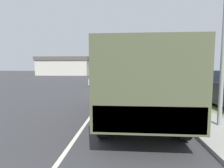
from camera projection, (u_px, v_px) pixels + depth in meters
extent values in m
plane|color=#38383A|center=(117.00, 79.00, 34.19)|extent=(180.00, 180.00, 0.00)
cube|color=silver|center=(117.00, 79.00, 34.19)|extent=(0.12, 120.00, 0.00)
cube|color=#9E9B93|center=(140.00, 78.00, 33.86)|extent=(1.80, 120.00, 0.12)
cube|color=olive|center=(163.00, 79.00, 33.55)|extent=(7.00, 120.00, 0.02)
cube|color=#606647|center=(134.00, 77.00, 10.38)|extent=(2.59, 2.19, 1.88)
cube|color=#4C5138|center=(139.00, 78.00, 6.49)|extent=(2.59, 5.62, 2.20)
cube|color=#606647|center=(148.00, 119.00, 3.82)|extent=(2.46, 0.10, 0.60)
cube|color=red|center=(104.00, 110.00, 3.85)|extent=(0.12, 0.06, 0.12)
cube|color=red|center=(195.00, 111.00, 3.71)|extent=(0.12, 0.06, 0.12)
cylinder|color=black|center=(114.00, 93.00, 10.44)|extent=(0.30, 1.20, 1.20)
cylinder|color=black|center=(153.00, 94.00, 10.28)|extent=(0.30, 1.20, 1.20)
cylinder|color=black|center=(104.00, 118.00, 5.28)|extent=(0.30, 1.20, 1.20)
cylinder|color=black|center=(181.00, 119.00, 5.12)|extent=(0.30, 1.20, 1.20)
cylinder|color=black|center=(109.00, 106.00, 6.96)|extent=(0.30, 1.20, 1.20)
cylinder|color=black|center=(167.00, 107.00, 6.79)|extent=(0.30, 1.20, 1.20)
cube|color=#B7BABF|center=(99.00, 81.00, 21.67)|extent=(1.78, 4.76, 0.66)
cube|color=black|center=(99.00, 75.00, 21.70)|extent=(1.56, 2.14, 0.68)
cylinder|color=black|center=(95.00, 81.00, 23.25)|extent=(0.20, 0.64, 0.64)
cylinder|color=black|center=(107.00, 81.00, 23.14)|extent=(0.20, 0.64, 0.64)
cylinder|color=black|center=(91.00, 83.00, 20.23)|extent=(0.20, 0.64, 0.64)
cylinder|color=black|center=(104.00, 83.00, 20.11)|extent=(0.20, 0.64, 0.64)
cube|color=tan|center=(126.00, 76.00, 33.84)|extent=(1.92, 4.32, 0.76)
cube|color=black|center=(126.00, 72.00, 33.85)|extent=(1.69, 1.95, 0.77)
cylinder|color=black|center=(121.00, 77.00, 35.30)|extent=(0.20, 0.64, 0.64)
cylinder|color=black|center=(130.00, 77.00, 35.17)|extent=(0.20, 0.64, 0.64)
cylinder|color=black|center=(121.00, 78.00, 32.55)|extent=(0.20, 0.64, 0.64)
cylinder|color=black|center=(130.00, 78.00, 32.42)|extent=(0.20, 0.64, 0.64)
cube|color=black|center=(217.00, 76.00, 10.86)|extent=(1.93, 2.41, 0.73)
cylinder|color=black|center=(199.00, 94.00, 11.26)|extent=(0.24, 0.76, 0.76)
cube|color=beige|center=(67.00, 68.00, 53.06)|extent=(14.42, 11.70, 4.16)
cube|color=#514C47|center=(67.00, 59.00, 52.82)|extent=(15.00, 12.17, 1.04)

